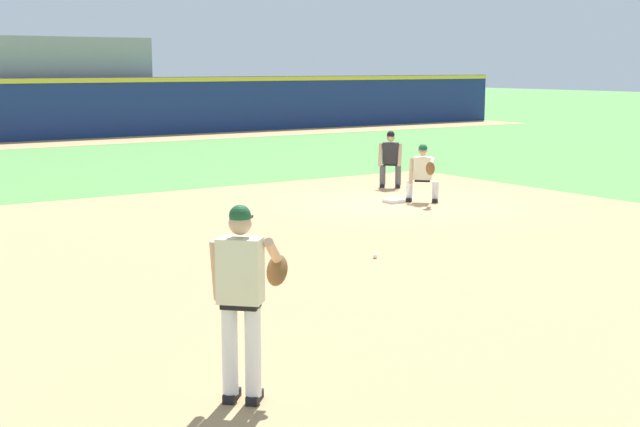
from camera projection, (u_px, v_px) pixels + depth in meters
The scene contains 10 objects.
ground_plane at pixel (394, 203), 20.33m from camera, with size 160.00×160.00×0.00m, color #518942.
infield_dirt_patch at pixel (350, 260), 14.30m from camera, with size 18.00×18.00×0.01m, color tan.
warning_track_strip at pixel (91, 142), 36.72m from camera, with size 48.00×3.20×0.01m, color tan.
first_base_bag at pixel (394, 201), 20.33m from camera, with size 0.38×0.38×0.09m, color white.
baseball at pixel (375, 256), 14.44m from camera, with size 0.07×0.07×0.07m, color white.
pitcher at pixel (243, 291), 8.12m from camera, with size 0.85×0.55×1.86m.
first_baseman at pixel (423, 171), 20.29m from camera, with size 0.75×1.08×1.34m.
umpire at pixel (390, 157), 22.76m from camera, with size 0.67×0.67×1.46m.
outfield_wall at pixel (74, 106), 38.13m from camera, with size 48.00×0.54×2.60m.
stadium_seating_block at pixel (55, 86), 40.02m from camera, with size 8.04×3.35×4.35m.
Camera 1 is at (-12.60, -15.75, 3.09)m, focal length 50.00 mm.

